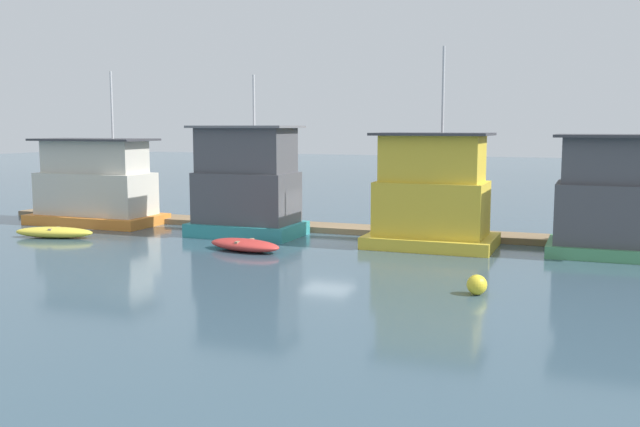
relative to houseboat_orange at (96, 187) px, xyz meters
The scene contains 9 objects.
ground_plane 14.42m from the houseboat_orange, ahead, with size 200.00×200.00×0.00m, color #385160.
dock_walkway 14.56m from the houseboat_orange, ahead, with size 42.40×2.06×0.30m, color #846B4C.
houseboat_orange is the anchor object (origin of this frame).
houseboat_teal 10.06m from the houseboat_orange, ahead, with size 5.45×3.52×8.04m.
houseboat_yellow 19.46m from the houseboat_orange, ahead, with size 5.79×3.97×9.06m.
houseboat_green 27.75m from the houseboat_orange, ahead, with size 6.42×3.87×5.18m.
dinghy_yellow 5.49m from the houseboat_orange, 74.61° to the right, with size 4.18×2.01×0.55m.
dinghy_red 13.03m from the houseboat_orange, 22.25° to the right, with size 3.89×2.16×0.53m.
buoy_yellow 24.89m from the houseboat_orange, 22.62° to the right, with size 0.67×0.67×0.67m, color yellow.
Camera 1 is at (12.19, -32.28, 5.52)m, focal length 40.00 mm.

